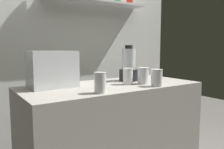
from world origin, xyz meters
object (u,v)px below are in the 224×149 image
(juice_cup_mango_middle, at_px, (143,76))
(juice_cup_carrot_right, at_px, (157,79))
(carrot_display_bin, at_px, (53,76))
(blender_pitcher, at_px, (129,67))
(juice_cup_carrot_far_left, at_px, (100,84))
(juice_cup_orange_left, at_px, (128,77))

(juice_cup_mango_middle, relative_size, juice_cup_carrot_right, 1.02)
(carrot_display_bin, bearing_deg, blender_pitcher, -3.91)
(carrot_display_bin, relative_size, juice_cup_carrot_right, 2.55)
(carrot_display_bin, height_order, juice_cup_carrot_far_left, carrot_display_bin)
(carrot_display_bin, xyz_separation_m, juice_cup_carrot_right, (0.66, -0.40, -0.03))
(juice_cup_orange_left, relative_size, juice_cup_mango_middle, 0.98)
(juice_cup_carrot_far_left, height_order, juice_cup_orange_left, juice_cup_carrot_far_left)
(carrot_display_bin, bearing_deg, juice_cup_mango_middle, -21.10)
(juice_cup_carrot_right, bearing_deg, juice_cup_carrot_far_left, 178.40)
(juice_cup_orange_left, bearing_deg, juice_cup_carrot_far_left, -153.69)
(juice_cup_carrot_far_left, distance_m, juice_cup_mango_middle, 0.50)
(juice_cup_carrot_far_left, bearing_deg, carrot_display_bin, 114.57)
(juice_cup_mango_middle, bearing_deg, juice_cup_orange_left, 156.87)
(juice_cup_orange_left, distance_m, juice_cup_mango_middle, 0.13)
(blender_pitcher, height_order, juice_cup_mango_middle, blender_pitcher)
(juice_cup_carrot_far_left, relative_size, juice_cup_carrot_right, 1.04)
(carrot_display_bin, xyz_separation_m, blender_pitcher, (0.67, -0.05, 0.04))
(carrot_display_bin, bearing_deg, juice_cup_carrot_far_left, -65.43)
(juice_cup_orange_left, height_order, juice_cup_mango_middle, juice_cup_mango_middle)
(juice_cup_orange_left, bearing_deg, carrot_display_bin, 159.34)
(carrot_display_bin, bearing_deg, juice_cup_carrot_right, -30.99)
(carrot_display_bin, relative_size, juice_cup_mango_middle, 2.49)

